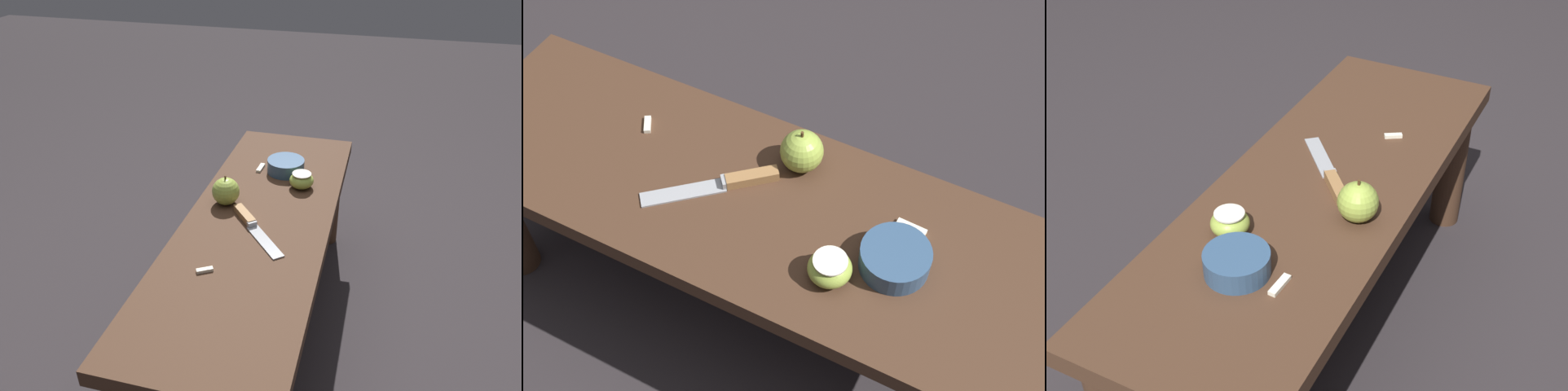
{
  "view_description": "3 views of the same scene",
  "coord_description": "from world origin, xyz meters",
  "views": [
    {
      "loc": [
        -1.13,
        -0.3,
        1.17
      ],
      "look_at": [
        0.08,
        0.01,
        0.43
      ],
      "focal_mm": 35.0,
      "sensor_mm": 36.0,
      "label": 1
    },
    {
      "loc": [
        0.43,
        -0.67,
        1.43
      ],
      "look_at": [
        0.08,
        0.01,
        0.43
      ],
      "focal_mm": 50.0,
      "sensor_mm": 36.0,
      "label": 2
    },
    {
      "loc": [
        1.09,
        0.52,
        1.26
      ],
      "look_at": [
        0.08,
        0.01,
        0.43
      ],
      "focal_mm": 50.0,
      "sensor_mm": 36.0,
      "label": 3
    }
  ],
  "objects": [
    {
      "name": "bowl",
      "position": [
        0.3,
        -0.01,
        0.42
      ],
      "size": [
        0.12,
        0.12,
        0.04
      ],
      "color": "#335175",
      "rests_on": "wooden_bench"
    },
    {
      "name": "knife",
      "position": [
        -0.03,
        0.01,
        0.41
      ],
      "size": [
        0.21,
        0.18,
        0.02
      ],
      "rotation": [
        0.0,
        0.0,
        -2.43
      ],
      "color": "#9EA0A5",
      "rests_on": "wooden_bench"
    },
    {
      "name": "wooden_bench",
      "position": [
        0.0,
        0.0,
        0.32
      ],
      "size": [
        1.17,
        0.4,
        0.4
      ],
      "color": "#472D1E",
      "rests_on": "ground_plane"
    },
    {
      "name": "apple_cut",
      "position": [
        0.21,
        -0.08,
        0.43
      ],
      "size": [
        0.07,
        0.07,
        0.05
      ],
      "color": "#9EB747",
      "rests_on": "wooden_bench"
    },
    {
      "name": "apple_slice_near_knife",
      "position": [
        -0.25,
        0.07,
        0.4
      ],
      "size": [
        0.03,
        0.04,
        0.01
      ],
      "color": "white",
      "rests_on": "wooden_bench"
    },
    {
      "name": "apple_whole",
      "position": [
        0.06,
        0.11,
        0.44
      ],
      "size": [
        0.08,
        0.08,
        0.09
      ],
      "color": "#9EB747",
      "rests_on": "wooden_bench"
    },
    {
      "name": "ground_plane",
      "position": [
        0.0,
        0.0,
        0.0
      ],
      "size": [
        8.0,
        8.0,
        0.0
      ],
      "primitive_type": "plane",
      "color": "#2D282B"
    },
    {
      "name": "apple_slice_center",
      "position": [
        0.3,
        0.07,
        0.4
      ],
      "size": [
        0.05,
        0.02,
        0.01
      ],
      "color": "white",
      "rests_on": "wooden_bench"
    }
  ]
}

